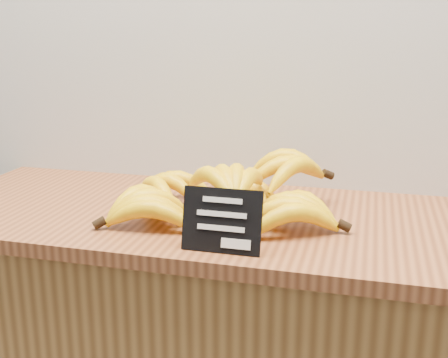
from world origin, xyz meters
The scene contains 3 objects.
counter_top centered at (0.08, 2.75, 0.92)m, with size 1.38×0.54×0.03m, color brown.
chalkboard_sign centered at (0.11, 2.54, 0.99)m, with size 0.15×0.01×0.12m, color black.
banana_pile centered at (0.08, 2.73, 0.98)m, with size 0.51×0.36×0.12m.
Camera 1 is at (0.36, 1.62, 1.32)m, focal length 45.00 mm.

